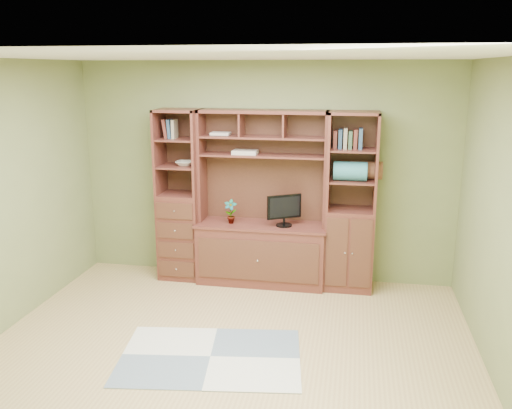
% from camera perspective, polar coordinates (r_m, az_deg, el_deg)
% --- Properties ---
extents(room, '(4.60, 4.10, 2.64)m').
position_cam_1_polar(room, '(4.58, -3.28, -1.15)').
color(room, tan).
rests_on(room, ground).
extents(center_hutch, '(1.54, 0.53, 2.05)m').
position_cam_1_polar(center_hutch, '(6.29, 0.58, 0.52)').
color(center_hutch, '#55251D').
rests_on(center_hutch, ground).
extents(left_tower, '(0.50, 0.45, 2.05)m').
position_cam_1_polar(left_tower, '(6.57, -7.99, 0.97)').
color(left_tower, '#55251D').
rests_on(left_tower, ground).
extents(right_tower, '(0.55, 0.45, 2.05)m').
position_cam_1_polar(right_tower, '(6.24, 9.96, 0.20)').
color(right_tower, '#55251D').
rests_on(right_tower, ground).
extents(rug, '(1.72, 1.27, 0.01)m').
position_cam_1_polar(rug, '(5.04, -4.83, -15.68)').
color(rug, '#9EA3A3').
rests_on(rug, ground).
extents(monitor, '(0.45, 0.37, 0.51)m').
position_cam_1_polar(monitor, '(6.23, 2.99, -0.02)').
color(monitor, black).
rests_on(monitor, center_hutch).
extents(orchid, '(0.15, 0.10, 0.29)m').
position_cam_1_polar(orchid, '(6.36, -2.69, -0.75)').
color(orchid, '#B7593D').
rests_on(orchid, center_hutch).
extents(magazines, '(0.29, 0.21, 0.04)m').
position_cam_1_polar(magazines, '(6.31, -1.14, 5.54)').
color(magazines, '#B3A998').
rests_on(magazines, center_hutch).
extents(bowl, '(0.22, 0.22, 0.05)m').
position_cam_1_polar(bowl, '(6.47, -7.50, 4.32)').
color(bowl, beige).
rests_on(bowl, left_tower).
extents(blanket_teal, '(0.37, 0.21, 0.21)m').
position_cam_1_polar(blanket_teal, '(6.12, 9.89, 3.47)').
color(blanket_teal, teal).
rests_on(blanket_teal, right_tower).
extents(blanket_red, '(0.36, 0.20, 0.20)m').
position_cam_1_polar(blanket_red, '(6.25, 11.50, 3.57)').
color(blanket_red, brown).
rests_on(blanket_red, right_tower).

